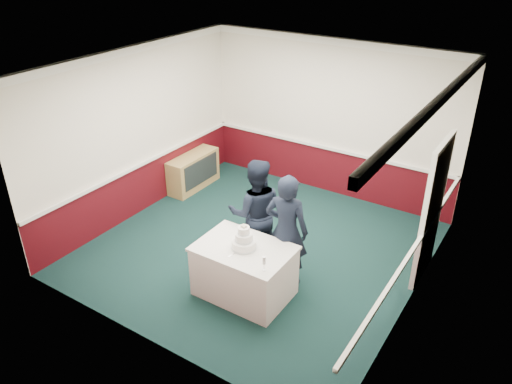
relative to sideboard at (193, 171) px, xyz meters
The scene contains 9 objects.
ground 2.58m from the sideboard, 26.99° to the right, with size 5.00×5.00×0.00m, color #132F2F.
room_shell 2.91m from the sideboard, 13.12° to the right, with size 5.00×5.00×3.00m.
sideboard is the anchor object (origin of this frame).
cake_table 3.53m from the sideboard, 39.18° to the right, with size 1.32×0.92×0.79m.
wedding_cake 3.57m from the sideboard, 39.18° to the right, with size 0.35×0.35×0.36m.
cake_knife 3.66m from the sideboard, 41.92° to the right, with size 0.01×0.22×0.01m, color silver.
champagne_flute 4.14m from the sideboard, 37.80° to the right, with size 0.05×0.05×0.21m.
person_man 2.87m from the sideboard, 30.93° to the right, with size 0.84×0.66×1.73m, color black.
person_woman 3.54m from the sideboard, 28.29° to the right, with size 0.64×0.42×1.75m, color black.
Camera 1 is at (3.68, -5.76, 4.67)m, focal length 35.00 mm.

